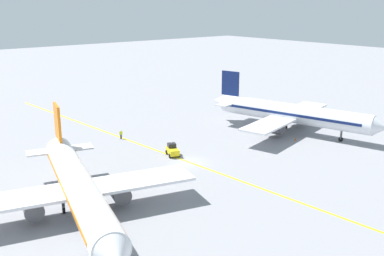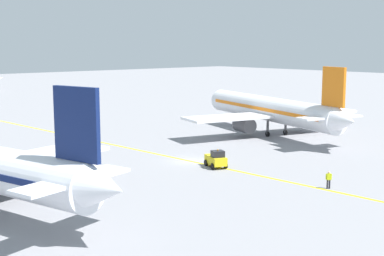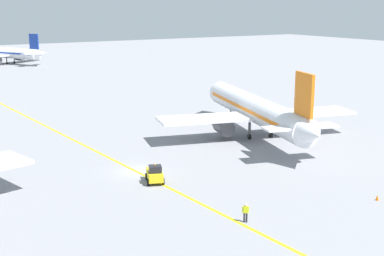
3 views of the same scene
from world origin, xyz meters
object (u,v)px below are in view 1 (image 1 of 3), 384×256
object	(u,v)px
airplane_adjacent_stand	(78,187)
traffic_cone_mid_apron	(295,139)
baggage_tug_white	(172,150)
airplane_at_gate	(290,113)
traffic_cone_near_nose	(43,150)
ground_crew_worker	(121,134)

from	to	relation	value
airplane_adjacent_stand	traffic_cone_mid_apron	world-z (taller)	airplane_adjacent_stand
airplane_adjacent_stand	baggage_tug_white	xyz separation A→B (m)	(-21.42, -10.41, -2.81)
airplane_at_gate	baggage_tug_white	size ratio (longest dim) A/B	10.53
airplane_at_gate	traffic_cone_near_nose	xyz separation A→B (m)	(41.29, -18.95, -3.43)
airplane_adjacent_stand	ground_crew_worker	size ratio (longest dim) A/B	20.84
baggage_tug_white	airplane_at_gate	bearing A→B (deg)	172.67
ground_crew_worker	traffic_cone_near_nose	xyz separation A→B (m)	(13.83, -2.34, -0.63)
traffic_cone_near_nose	traffic_cone_mid_apron	size ratio (longest dim) A/B	1.00
traffic_cone_near_nose	baggage_tug_white	bearing A→B (deg)	134.90
airplane_at_gate	traffic_cone_mid_apron	xyz separation A→B (m)	(3.44, 4.17, -3.43)
airplane_at_gate	baggage_tug_white	bearing A→B (deg)	-7.33
airplane_at_gate	baggage_tug_white	xyz separation A→B (m)	(25.70, -3.31, -2.81)
traffic_cone_near_nose	ground_crew_worker	bearing A→B (deg)	170.41
ground_crew_worker	traffic_cone_mid_apron	size ratio (longest dim) A/B	3.05
airplane_adjacent_stand	baggage_tug_white	size ratio (longest dim) A/B	10.49
airplane_at_gate	airplane_adjacent_stand	bearing A→B (deg)	8.57
ground_crew_worker	airplane_at_gate	bearing A→B (deg)	148.82
airplane_adjacent_stand	ground_crew_worker	distance (m)	30.93
airplane_at_gate	airplane_adjacent_stand	xyz separation A→B (m)	(47.12, 7.10, 0.00)
airplane_adjacent_stand	traffic_cone_mid_apron	size ratio (longest dim) A/B	63.67
airplane_at_gate	airplane_adjacent_stand	distance (m)	47.65
traffic_cone_near_nose	airplane_at_gate	bearing A→B (deg)	155.34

